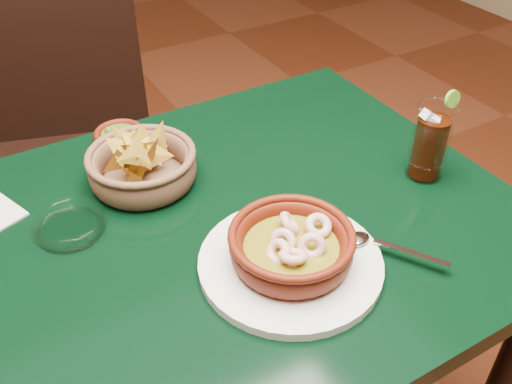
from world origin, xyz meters
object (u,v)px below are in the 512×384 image
shrimp_plate (292,251)px  cola_drink (430,142)px  dining_table (182,281)px  dining_chair (72,146)px  chip_basket (142,166)px

shrimp_plate → cola_drink: bearing=12.3°
dining_table → cola_drink: 0.52m
dining_chair → chip_basket: bearing=-87.2°
shrimp_plate → dining_table: bearing=131.5°
chip_basket → cola_drink: bearing=-27.9°
shrimp_plate → cola_drink: (0.35, 0.08, 0.04)m
dining_chair → shrimp_plate: bearing=-80.6°
chip_basket → cola_drink: size_ratio=1.37×
dining_chair → cola_drink: (0.50, -0.78, 0.28)m
shrimp_plate → cola_drink: 0.36m
dining_chair → cola_drink: dining_chair is taller
dining_chair → shrimp_plate: 0.90m
dining_table → chip_basket: chip_basket is taller
dining_table → dining_chair: size_ratio=1.22×
dining_table → shrimp_plate: shrimp_plate is taller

